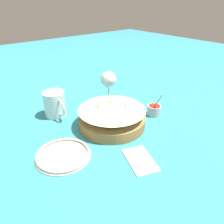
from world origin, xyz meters
TOP-DOWN VIEW (x-y plane):
  - ground_plane at (0.00, 0.00)m, footprint 4.00×4.00m
  - food_basket at (-0.04, 0.02)m, footprint 0.27×0.27m
  - sauce_cup at (0.01, 0.22)m, footprint 0.07×0.06m
  - wine_glass at (-0.23, 0.16)m, footprint 0.08×0.08m
  - beer_mug at (-0.26, -0.12)m, footprint 0.14×0.09m
  - side_plate at (0.01, -0.23)m, footprint 0.18×0.18m
  - napkin at (0.18, -0.05)m, footprint 0.15×0.12m

SIDE VIEW (x-z plane):
  - ground_plane at x=0.00m, z-range 0.00..0.00m
  - napkin at x=0.18m, z-range 0.00..0.01m
  - side_plate at x=0.01m, z-range 0.00..0.01m
  - sauce_cup at x=0.01m, z-range -0.03..0.08m
  - food_basket at x=-0.04m, z-range -0.01..0.08m
  - beer_mug at x=-0.26m, z-range 0.00..0.11m
  - wine_glass at x=-0.23m, z-range 0.03..0.18m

